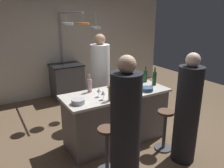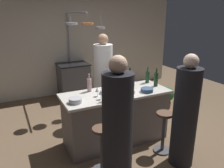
# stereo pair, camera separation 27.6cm
# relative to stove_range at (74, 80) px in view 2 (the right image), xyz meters

# --- Properties ---
(ground_plane) EXTENTS (9.00, 9.00, 0.00)m
(ground_plane) POSITION_rel_stove_range_xyz_m (0.00, -2.45, -0.45)
(ground_plane) COLOR brown
(back_wall) EXTENTS (6.40, 0.16, 2.60)m
(back_wall) POSITION_rel_stove_range_xyz_m (0.00, 0.40, 0.85)
(back_wall) COLOR beige
(back_wall) RESTS_ON ground_plane
(kitchen_island) EXTENTS (1.80, 0.72, 0.90)m
(kitchen_island) POSITION_rel_stove_range_xyz_m (0.00, -2.45, 0.01)
(kitchen_island) COLOR slate
(kitchen_island) RESTS_ON ground_plane
(stove_range) EXTENTS (0.80, 0.64, 0.89)m
(stove_range) POSITION_rel_stove_range_xyz_m (0.00, 0.00, 0.00)
(stove_range) COLOR #47474C
(stove_range) RESTS_ON ground_plane
(chef) EXTENTS (0.37, 0.37, 1.77)m
(chef) POSITION_rel_stove_range_xyz_m (0.17, -1.56, 0.37)
(chef) COLOR white
(chef) RESTS_ON ground_plane
(bar_stool_right) EXTENTS (0.28, 0.28, 0.68)m
(bar_stool_right) POSITION_rel_stove_range_xyz_m (0.53, -3.07, -0.07)
(bar_stool_right) COLOR #4C4C51
(bar_stool_right) RESTS_ON ground_plane
(guest_right) EXTENTS (0.35, 0.35, 1.65)m
(guest_right) POSITION_rel_stove_range_xyz_m (0.60, -3.42, 0.32)
(guest_right) COLOR black
(guest_right) RESTS_ON ground_plane
(bar_stool_left) EXTENTS (0.28, 0.28, 0.68)m
(bar_stool_left) POSITION_rel_stove_range_xyz_m (-0.54, -3.07, -0.07)
(bar_stool_left) COLOR #4C4C51
(bar_stool_left) RESTS_ON ground_plane
(guest_left) EXTENTS (0.36, 0.36, 1.72)m
(guest_left) POSITION_rel_stove_range_xyz_m (-0.49, -3.44, 0.35)
(guest_left) COLOR black
(guest_left) RESTS_ON ground_plane
(overhead_pot_rack) EXTENTS (0.87, 1.50, 2.17)m
(overhead_pot_rack) POSITION_rel_stove_range_xyz_m (0.01, -0.58, 1.24)
(overhead_pot_rack) COLOR gray
(overhead_pot_rack) RESTS_ON ground_plane
(potted_plant) EXTENTS (0.36, 0.36, 0.52)m
(potted_plant) POSITION_rel_stove_range_xyz_m (1.70, -1.71, -0.15)
(potted_plant) COLOR brown
(potted_plant) RESTS_ON ground_plane
(cutting_board) EXTENTS (0.32, 0.22, 0.02)m
(cutting_board) POSITION_rel_stove_range_xyz_m (0.14, -2.26, 0.46)
(cutting_board) COLOR #997047
(cutting_board) RESTS_ON kitchen_island
(pepper_mill) EXTENTS (0.05, 0.05, 0.21)m
(pepper_mill) POSITION_rel_stove_range_xyz_m (0.36, -2.29, 0.56)
(pepper_mill) COLOR #382319
(pepper_mill) RESTS_ON kitchen_island
(wine_bottle_red) EXTENTS (0.07, 0.07, 0.33)m
(wine_bottle_red) POSITION_rel_stove_range_xyz_m (0.78, -2.48, 0.58)
(wine_bottle_red) COLOR #143319
(wine_bottle_red) RESTS_ON kitchen_island
(wine_bottle_green) EXTENTS (0.07, 0.07, 0.30)m
(wine_bottle_green) POSITION_rel_stove_range_xyz_m (0.77, -2.24, 0.57)
(wine_bottle_green) COLOR #193D23
(wine_bottle_green) RESTS_ON kitchen_island
(wine_bottle_dark) EXTENTS (0.07, 0.07, 0.31)m
(wine_bottle_dark) POSITION_rel_stove_range_xyz_m (0.41, -2.20, 0.57)
(wine_bottle_dark) COLOR black
(wine_bottle_dark) RESTS_ON kitchen_island
(wine_bottle_rose) EXTENTS (0.07, 0.07, 0.30)m
(wine_bottle_rose) POSITION_rel_stove_range_xyz_m (-0.38, -2.21, 0.57)
(wine_bottle_rose) COLOR #B78C8E
(wine_bottle_rose) RESTS_ON kitchen_island
(wine_bottle_amber) EXTENTS (0.07, 0.07, 0.31)m
(wine_bottle_amber) POSITION_rel_stove_range_xyz_m (-0.27, -2.71, 0.57)
(wine_bottle_amber) COLOR brown
(wine_bottle_amber) RESTS_ON kitchen_island
(wine_glass_near_right_guest) EXTENTS (0.07, 0.07, 0.15)m
(wine_glass_near_right_guest) POSITION_rel_stove_range_xyz_m (-0.35, -2.49, 0.56)
(wine_glass_near_right_guest) COLOR silver
(wine_glass_near_right_guest) RESTS_ON kitchen_island
(wine_glass_by_chef) EXTENTS (0.07, 0.07, 0.15)m
(wine_glass_by_chef) POSITION_rel_stove_range_xyz_m (-0.35, -2.63, 0.56)
(wine_glass_by_chef) COLOR silver
(wine_glass_by_chef) RESTS_ON kitchen_island
(mixing_bowl_ceramic) EXTENTS (0.20, 0.20, 0.06)m
(mixing_bowl_ceramic) POSITION_rel_stove_range_xyz_m (0.16, -2.59, 0.48)
(mixing_bowl_ceramic) COLOR silver
(mixing_bowl_ceramic) RESTS_ON kitchen_island
(mixing_bowl_blue) EXTENTS (0.21, 0.21, 0.06)m
(mixing_bowl_blue) POSITION_rel_stove_range_xyz_m (0.47, -2.66, 0.48)
(mixing_bowl_blue) COLOR #334C6B
(mixing_bowl_blue) RESTS_ON kitchen_island
(mixing_bowl_steel) EXTENTS (0.20, 0.20, 0.07)m
(mixing_bowl_steel) POSITION_rel_stove_range_xyz_m (-0.73, -2.58, 0.49)
(mixing_bowl_steel) COLOR #B7B7BC
(mixing_bowl_steel) RESTS_ON kitchen_island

